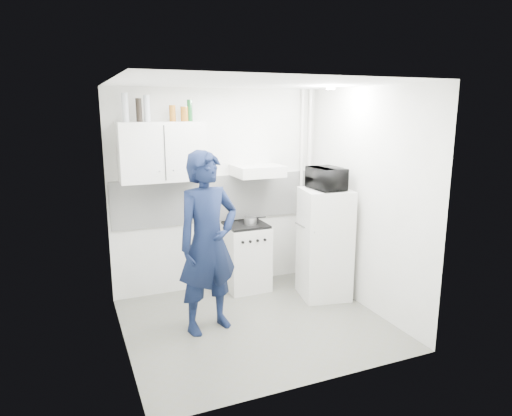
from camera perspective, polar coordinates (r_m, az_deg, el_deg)
name	(u,v)px	position (r m, az deg, el deg)	size (l,w,h in m)	color
floor	(255,323)	(5.26, -0.07, -14.21)	(2.80, 2.80, 0.00)	#5D5E56
ceiling	(255,83)	(4.71, -0.08, 15.37)	(2.80, 2.80, 0.00)	white
wall_back	(218,191)	(5.97, -4.73, 2.16)	(2.80, 2.80, 0.00)	white
wall_left	(118,223)	(4.48, -16.82, -1.76)	(2.60, 2.60, 0.00)	white
wall_right	(365,200)	(5.50, 13.49, 0.99)	(2.60, 2.60, 0.00)	white
person	(208,243)	(4.83, -6.02, -4.35)	(0.71, 0.46, 1.94)	black
stove	(246,257)	(6.05, -1.27, -6.19)	(0.54, 0.54, 0.86)	silver
fridge	(324,244)	(5.79, 8.56, -4.44)	(0.57, 0.57, 1.38)	white
stove_top	(246,225)	(5.93, -1.29, -2.11)	(0.51, 0.51, 0.03)	black
saucepan	(250,221)	(5.89, -0.72, -1.58)	(0.16, 0.16, 0.09)	silver
microwave	(327,178)	(5.61, 8.83, 3.67)	(0.33, 0.49, 0.27)	black
bottle_a	(125,108)	(5.46, -16.04, 11.98)	(0.07, 0.07, 0.32)	#B2B7BC
bottle_b	(139,110)	(5.48, -14.43, 11.77)	(0.07, 0.07, 0.26)	black
bottle_c	(147,108)	(5.49, -13.49, 12.01)	(0.07, 0.07, 0.30)	#B2B7BC
canister_a	(172,113)	(5.55, -10.40, 11.56)	(0.08, 0.08, 0.19)	brown
canister_b	(184,114)	(5.58, -8.94, 11.54)	(0.09, 0.09, 0.17)	brown
bottle_e	(190,111)	(5.60, -8.28, 11.97)	(0.06, 0.06, 0.25)	#144C1E
upper_cabinet	(162,152)	(5.54, -11.69, 6.90)	(1.00, 0.35, 0.70)	white
range_hood	(258,171)	(5.85, 0.20, 4.67)	(0.60, 0.50, 0.14)	silver
backsplash	(219,198)	(5.98, -4.66, 1.19)	(2.74, 0.03, 0.60)	white
pipe_a	(309,185)	(6.42, 6.61, 2.83)	(0.05, 0.05, 2.60)	silver
pipe_b	(301,186)	(6.36, 5.66, 2.77)	(0.04, 0.04, 2.60)	silver
ceiling_spot_fixture	(331,88)	(5.35, 9.31, 14.53)	(0.10, 0.10, 0.02)	white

